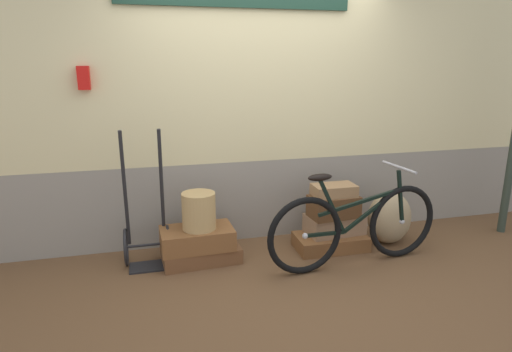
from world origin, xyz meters
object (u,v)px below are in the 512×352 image
(suitcase_2, at_px, (330,242))
(suitcase_3, at_px, (334,224))
(suitcase_5, at_px, (334,190))
(bicycle, at_px, (355,226))
(wicker_basket, at_px, (199,211))
(luggage_trolley, at_px, (147,235))
(suitcase_0, at_px, (201,253))
(burlap_sack, at_px, (389,218))
(suitcase_1, at_px, (197,238))
(suitcase_4, at_px, (334,206))

(suitcase_2, xyz_separation_m, suitcase_3, (0.06, 0.05, 0.16))
(suitcase_5, relative_size, bicycle, 0.24)
(wicker_basket, bearing_deg, luggage_trolley, 168.68)
(suitcase_0, xyz_separation_m, burlap_sack, (1.90, -0.06, 0.19))
(suitcase_0, height_order, wicker_basket, wicker_basket)
(suitcase_1, xyz_separation_m, suitcase_4, (1.32, -0.02, 0.20))
(suitcase_3, bearing_deg, suitcase_4, -136.03)
(suitcase_4, height_order, burlap_sack, suitcase_4)
(wicker_basket, bearing_deg, suitcase_0, 69.03)
(suitcase_0, relative_size, wicker_basket, 2.09)
(suitcase_1, distance_m, suitcase_2, 1.31)
(suitcase_5, distance_m, wicker_basket, 1.30)
(suitcase_0, xyz_separation_m, bicycle, (1.33, -0.43, 0.30))
(suitcase_3, relative_size, luggage_trolley, 0.45)
(suitcase_1, distance_m, suitcase_4, 1.34)
(suitcase_4, height_order, bicycle, bicycle)
(wicker_basket, xyz_separation_m, burlap_sack, (1.91, -0.04, -0.23))
(suitcase_0, bearing_deg, suitcase_1, -154.25)
(suitcase_4, relative_size, suitcase_5, 1.14)
(suitcase_2, height_order, suitcase_5, suitcase_5)
(wicker_basket, xyz_separation_m, luggage_trolley, (-0.47, 0.09, -0.22))
(suitcase_1, bearing_deg, luggage_trolley, 166.38)
(suitcase_3, distance_m, burlap_sack, 0.58)
(suitcase_3, xyz_separation_m, burlap_sack, (0.57, -0.05, 0.03))
(wicker_basket, height_order, burlap_sack, wicker_basket)
(suitcase_5, distance_m, bicycle, 0.46)
(suitcase_2, distance_m, wicker_basket, 1.35)
(suitcase_5, relative_size, wicker_basket, 1.22)
(wicker_basket, bearing_deg, suitcase_1, 174.60)
(luggage_trolley, relative_size, burlap_sack, 2.34)
(suitcase_1, distance_m, bicycle, 1.43)
(suitcase_2, relative_size, suitcase_5, 1.69)
(suitcase_0, distance_m, wicker_basket, 0.42)
(suitcase_1, height_order, suitcase_5, suitcase_5)
(wicker_basket, distance_m, luggage_trolley, 0.53)
(suitcase_1, distance_m, burlap_sack, 1.93)
(suitcase_4, bearing_deg, suitcase_5, 83.20)
(suitcase_5, bearing_deg, suitcase_2, -141.06)
(wicker_basket, distance_m, bicycle, 1.40)
(suitcase_4, distance_m, bicycle, 0.39)
(burlap_sack, relative_size, bicycle, 0.31)
(suitcase_3, xyz_separation_m, wicker_basket, (-1.33, -0.02, 0.26))
(suitcase_0, xyz_separation_m, suitcase_2, (1.27, -0.05, -0.00))
(suitcase_1, height_order, suitcase_4, suitcase_4)
(luggage_trolley, bearing_deg, suitcase_1, -11.64)
(luggage_trolley, bearing_deg, burlap_sack, -3.13)
(luggage_trolley, bearing_deg, suitcase_2, -3.97)
(burlap_sack, distance_m, bicycle, 0.69)
(suitcase_5, bearing_deg, burlap_sack, -2.52)
(suitcase_2, xyz_separation_m, luggage_trolley, (-1.75, 0.12, 0.20))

